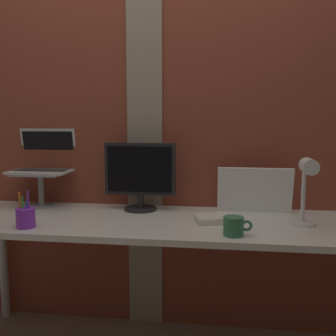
% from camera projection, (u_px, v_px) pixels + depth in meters
% --- Properties ---
extents(brick_wall_back, '(3.53, 0.16, 2.58)m').
position_uv_depth(brick_wall_back, '(156.00, 107.00, 2.26)').
color(brick_wall_back, brown).
rests_on(brick_wall_back, ground_plane).
extents(desk, '(2.20, 0.63, 0.72)m').
position_uv_depth(desk, '(165.00, 233.00, 1.96)').
color(desk, silver).
rests_on(desk, ground_plane).
extents(monitor, '(0.39, 0.18, 0.37)m').
position_uv_depth(monitor, '(140.00, 173.00, 2.14)').
color(monitor, black).
rests_on(monitor, desk).
extents(laptop_stand, '(0.28, 0.22, 0.20)m').
position_uv_depth(laptop_stand, '(41.00, 184.00, 2.22)').
color(laptop_stand, gray).
rests_on(laptop_stand, desk).
extents(laptop, '(0.34, 0.26, 0.25)m').
position_uv_depth(laptop, '(45.00, 159.00, 2.27)').
color(laptop, silver).
rests_on(laptop, laptop_stand).
extents(whiteboard_panel, '(0.40, 0.07, 0.25)m').
position_uv_depth(whiteboard_panel, '(255.00, 190.00, 2.09)').
color(whiteboard_panel, white).
rests_on(whiteboard_panel, desk).
extents(desk_lamp, '(0.12, 0.20, 0.33)m').
position_uv_depth(desk_lamp, '(306.00, 185.00, 1.78)').
color(desk_lamp, white).
rests_on(desk_lamp, desk).
extents(pen_cup, '(0.09, 0.09, 0.18)m').
position_uv_depth(pen_cup, '(26.00, 217.00, 1.81)').
color(pen_cup, purple).
rests_on(pen_cup, desk).
extents(coffee_mug, '(0.13, 0.09, 0.08)m').
position_uv_depth(coffee_mug, '(234.00, 226.00, 1.69)').
color(coffee_mug, '#33724C').
rests_on(coffee_mug, desk).
extents(paper_clutter_stack, '(0.23, 0.19, 0.03)m').
position_uv_depth(paper_clutter_stack, '(216.00, 219.00, 1.91)').
color(paper_clutter_stack, silver).
rests_on(paper_clutter_stack, desk).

